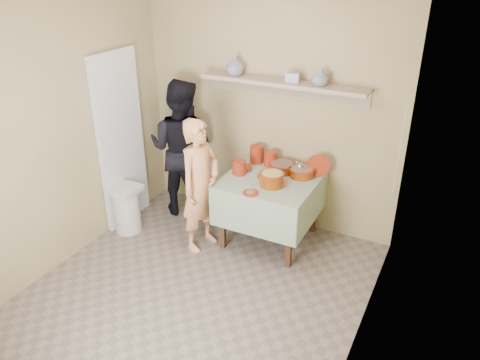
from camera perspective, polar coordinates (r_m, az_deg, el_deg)
The scene contains 22 objects.
ground at distance 4.53m, azimuth -6.18°, elevation -14.28°, with size 3.50×3.50×0.00m, color #74655B.
tile_panel at distance 5.46m, azimuth -14.30°, elevation 4.66°, with size 0.06×0.70×2.00m, color silver.
plate_stack_a at distance 5.29m, azimuth 2.05°, elevation 3.16°, with size 0.15×0.15×0.20m, color maroon.
plate_stack_b at distance 5.22m, azimuth 3.73°, elevation 2.58°, with size 0.14×0.14×0.17m, color maroon.
bowl_stack at distance 5.02m, azimuth -0.09°, elevation 1.53°, with size 0.15×0.15×0.15m, color maroon.
empty_bowl at distance 5.14m, azimuth 0.56°, elevation 1.49°, with size 0.16×0.16×0.05m, color maroon.
propped_lid at distance 5.02m, azimuth 9.51°, elevation 1.74°, with size 0.24×0.24×0.02m, color maroon.
vase_right at distance 4.80m, azimuth 9.76°, elevation 12.28°, with size 0.17×0.17×0.17m, color navy.
vase_left at distance 5.15m, azimuth -0.62°, elevation 13.77°, with size 0.20×0.20×0.21m, color navy.
ceramic_box at distance 4.89m, azimuth 6.45°, elevation 12.31°, with size 0.14×0.10×0.10m, color navy.
person_cook at distance 4.88m, azimuth -4.84°, elevation -0.70°, with size 0.53×0.35×1.46m, color tan.
person_helper at distance 5.58m, azimuth -7.14°, elevation 3.85°, with size 0.81×0.63×1.66m, color black.
room_shell at distance 3.70m, azimuth -7.37°, elevation 5.09°, with size 3.04×3.54×2.62m.
serving_table at distance 5.02m, azimuth 3.76°, elevation -1.01°, with size 0.97×0.97×0.76m.
cazuela_meat_a at distance 5.10m, azimuth 5.11°, elevation 1.64°, with size 0.30×0.30×0.10m.
cazuela_meat_b at distance 5.01m, azimuth 7.54°, elevation 1.04°, with size 0.28×0.28×0.10m.
ladle at distance 5.01m, azimuth 7.32°, elevation 1.69°, with size 0.08×0.26×0.19m.
cazuela_rice at distance 4.77m, azimuth 3.91°, elevation 0.22°, with size 0.33×0.25×0.14m.
front_plate at distance 4.63m, azimuth 1.31°, elevation -1.57°, with size 0.16×0.16×0.03m.
wall_shelf at distance 4.99m, azimuth 5.31°, elevation 11.49°, with size 1.80×0.25×0.21m.
trash_bin at distance 5.50m, azimuth -13.65°, elevation -3.41°, with size 0.32×0.32×0.56m.
electrical_cord at distance 4.66m, azimuth 18.90°, elevation 3.61°, with size 0.01×0.05×0.90m.
Camera 1 is at (1.97, -2.84, 2.93)m, focal length 35.00 mm.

